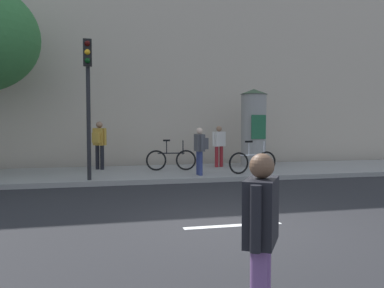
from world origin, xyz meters
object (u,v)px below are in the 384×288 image
object	(u,v)px
pedestrian_tallest	(219,143)
pedestrian_in_dark_shirt	(200,147)
traffic_light	(88,86)
bicycle_upright	(253,162)
poster_column	(254,127)
pedestrian_with_backpack	(99,141)
pedestrian_in_red_top	(261,228)
bicycle_leaning	(171,159)

from	to	relation	value
pedestrian_tallest	pedestrian_in_dark_shirt	xyz separation A→B (m)	(-1.28, -2.11, -0.01)
traffic_light	bicycle_upright	size ratio (longest dim) A/B	2.30
poster_column	pedestrian_with_backpack	bearing A→B (deg)	177.22
traffic_light	bicycle_upright	xyz separation A→B (m)	(5.25, 0.44, -2.35)
pedestrian_in_red_top	pedestrian_in_dark_shirt	world-z (taller)	pedestrian_in_dark_shirt
pedestrian_tallest	bicycle_upright	bearing A→B (deg)	-76.08
pedestrian_tallest	bicycle_upright	world-z (taller)	pedestrian_tallest
pedestrian_with_backpack	pedestrian_in_dark_shirt	bearing A→B (deg)	-35.86
poster_column	bicycle_upright	world-z (taller)	poster_column
pedestrian_tallest	traffic_light	bearing A→B (deg)	-151.66
pedestrian_tallest	bicycle_leaning	xyz separation A→B (m)	(-1.97, -0.69, -0.52)
traffic_light	pedestrian_with_backpack	size ratio (longest dim) A/B	2.35
pedestrian_with_backpack	bicycle_upright	bearing A→B (deg)	-24.73
pedestrian_in_dark_shirt	bicycle_upright	bearing A→B (deg)	-0.10
pedestrian_in_red_top	bicycle_upright	bearing A→B (deg)	68.44
poster_column	bicycle_upright	bearing A→B (deg)	-112.51
pedestrian_with_backpack	bicycle_leaning	size ratio (longest dim) A/B	0.98
poster_column	pedestrian_in_red_top	bearing A→B (deg)	-111.73
pedestrian_in_dark_shirt	bicycle_leaning	world-z (taller)	pedestrian_in_dark_shirt
pedestrian_in_dark_shirt	pedestrian_in_red_top	bearing A→B (deg)	-101.18
poster_column	pedestrian_tallest	distance (m)	1.48
pedestrian_in_red_top	pedestrian_in_dark_shirt	distance (m)	9.31
pedestrian_tallest	bicycle_upright	size ratio (longest dim) A/B	0.89
pedestrian_in_red_top	pedestrian_with_backpack	distance (m)	11.50
traffic_light	pedestrian_with_backpack	world-z (taller)	traffic_light
pedestrian_in_red_top	pedestrian_tallest	world-z (taller)	pedestrian_tallest
traffic_light	pedestrian_tallest	xyz separation A→B (m)	(4.73, 2.55, -1.82)
pedestrian_in_dark_shirt	pedestrian_with_backpack	distance (m)	3.89
pedestrian_in_dark_shirt	bicycle_upright	size ratio (longest dim) A/B	0.86
traffic_light	bicycle_upright	distance (m)	5.77
pedestrian_in_dark_shirt	bicycle_leaning	size ratio (longest dim) A/B	0.86
pedestrian_in_red_top	bicycle_upright	world-z (taller)	pedestrian_in_red_top
traffic_light	bicycle_leaning	size ratio (longest dim) A/B	2.29
traffic_light	pedestrian_in_red_top	distance (m)	9.07
traffic_light	pedestrian_with_backpack	bearing A→B (deg)	83.89
poster_column	pedestrian_tallest	bearing A→B (deg)	175.38
pedestrian_in_red_top	pedestrian_tallest	distance (m)	11.66
traffic_light	pedestrian_in_red_top	size ratio (longest dim) A/B	2.59
bicycle_leaning	traffic_light	bearing A→B (deg)	-145.93
traffic_light	pedestrian_with_backpack	xyz separation A→B (m)	(0.29, 2.72, -1.71)
pedestrian_in_red_top	bicycle_leaning	world-z (taller)	pedestrian_in_red_top
poster_column	pedestrian_in_red_top	size ratio (longest dim) A/B	1.90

